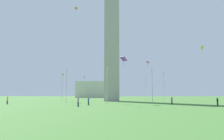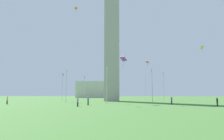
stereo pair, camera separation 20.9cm
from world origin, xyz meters
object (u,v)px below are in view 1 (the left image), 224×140
object	(u,v)px
obelisk_monument	(112,37)
kite_yellow_box	(202,48)
person_blue_shirt	(88,101)
person_yellow_shirt	(7,100)
flagpole_ne	(84,87)
flagpole_se	(66,84)
flagpole_s	(107,83)
flagpole_n	(115,87)
person_gray_shirt	(78,102)
flagpole_w	(164,85)
kite_pink_diamond	(148,62)
kite_orange_diamond	(76,8)
kite_purple_diamond	(124,59)
flagpole_nw	(146,87)
person_black_shirt	(218,102)
person_purple_shirt	(172,101)
distant_building	(93,90)
flagpole_e	(62,86)
flagpole_sw	(152,84)

from	to	relation	value
obelisk_monument	kite_yellow_box	distance (m)	28.24
person_blue_shirt	person_yellow_shirt	world-z (taller)	person_blue_shirt
flagpole_ne	flagpole_se	size ratio (longest dim) A/B	1.00
flagpole_se	flagpole_s	bearing A→B (deg)	-112.50
flagpole_n	person_gray_shirt	bearing A→B (deg)	175.14
obelisk_monument	flagpole_w	size ratio (longest dim) A/B	4.60
flagpole_w	kite_pink_diamond	world-z (taller)	kite_pink_diamond
flagpole_s	person_blue_shirt	distance (m)	10.32
flagpole_n	kite_orange_diamond	world-z (taller)	kite_orange_diamond
kite_pink_diamond	kite_purple_diamond	xyz separation A→B (m)	(3.59, 5.61, 1.39)
person_blue_shirt	person_gray_shirt	xyz separation A→B (m)	(-4.66, 1.07, -0.02)
person_gray_shirt	flagpole_nw	bearing A→B (deg)	-46.95
person_black_shirt	person_purple_shirt	bearing A→B (deg)	42.43
person_gray_shirt	kite_yellow_box	size ratio (longest dim) A/B	0.80
obelisk_monument	person_purple_shirt	xyz separation A→B (m)	(-21.45, -14.95, -20.38)
flagpole_s	person_purple_shirt	xyz separation A→B (m)	(-4.86, -14.95, -4.14)
obelisk_monument	distant_building	distance (m)	72.21
flagpole_e	flagpole_w	size ratio (longest dim) A/B	1.00
flagpole_sw	kite_purple_diamond	world-z (taller)	kite_purple_diamond
flagpole_s	obelisk_monument	bearing A→B (deg)	-0.00
kite_pink_diamond	kite_purple_diamond	distance (m)	6.81
obelisk_monument	flagpole_e	world-z (taller)	obelisk_monument
kite_orange_diamond	flagpole_e	bearing A→B (deg)	31.30
obelisk_monument	flagpole_nw	world-z (taller)	obelisk_monument
kite_purple_diamond	flagpole_e	bearing A→B (deg)	50.49
flagpole_w	kite_orange_diamond	distance (m)	35.91
person_black_shirt	kite_pink_diamond	world-z (taller)	kite_pink_diamond
kite_orange_diamond	obelisk_monument	bearing A→B (deg)	-38.36
flagpole_se	kite_purple_diamond	world-z (taller)	kite_purple_diamond
person_blue_shirt	person_gray_shirt	bearing A→B (deg)	-164.12
person_black_shirt	person_yellow_shirt	distance (m)	45.14
person_yellow_shirt	kite_yellow_box	xyz separation A→B (m)	(14.60, -48.72, 14.62)
flagpole_w	person_yellow_shirt	distance (m)	45.23
flagpole_se	flagpole_w	distance (m)	30.75
flagpole_ne	flagpole_se	world-z (taller)	same
flagpole_s	flagpole_e	bearing A→B (deg)	45.00
kite_pink_diamond	kite_purple_diamond	size ratio (longest dim) A/B	0.53
flagpole_ne	flagpole_e	xyz separation A→B (m)	(-11.77, 4.87, 0.00)
flagpole_w	flagpole_se	bearing A→B (deg)	112.50
obelisk_monument	flagpole_se	bearing A→B (deg)	134.87
person_gray_shirt	person_yellow_shirt	bearing A→B (deg)	40.99
flagpole_w	kite_pink_diamond	distance (m)	22.36
flagpole_se	kite_yellow_box	size ratio (longest dim) A/B	4.22
flagpole_ne	person_gray_shirt	world-z (taller)	flagpole_ne
person_purple_shirt	distant_building	bearing A→B (deg)	-21.11
flagpole_n	kite_yellow_box	bearing A→B (deg)	-133.07
flagpole_ne	person_purple_shirt	world-z (taller)	flagpole_ne
distant_building	flagpole_se	bearing A→B (deg)	-175.90
person_gray_shirt	kite_orange_diamond	world-z (taller)	kite_orange_diamond
person_purple_shirt	kite_yellow_box	bearing A→B (deg)	-81.66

